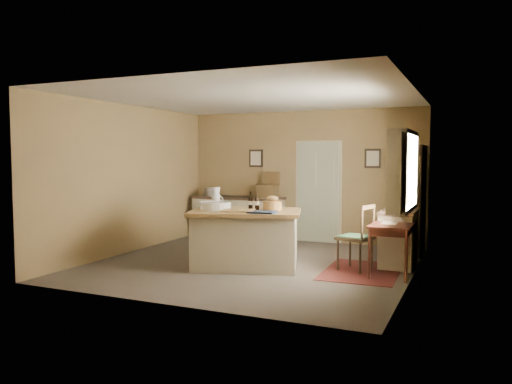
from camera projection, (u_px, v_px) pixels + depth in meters
ground at (253, 263)px, 8.19m from camera, size 5.00×5.00×0.00m
wall_back at (302, 176)px, 10.38m from camera, size 5.00×0.10×2.70m
wall_front at (166, 191)px, 5.81m from camera, size 5.00×0.10×2.70m
wall_left at (129, 179)px, 9.10m from camera, size 0.10×5.00×2.70m
wall_right at (414, 185)px, 7.09m from camera, size 0.10×5.00×2.70m
ceiling at (253, 98)px, 8.00m from camera, size 5.00×5.00×0.00m
door at (318, 191)px, 10.23m from camera, size 0.97×0.06×2.11m
framed_prints at (311, 158)px, 10.25m from camera, size 2.82×0.02×0.38m
window at (407, 171)px, 6.92m from camera, size 0.25×1.99×1.12m
work_island at (245, 237)px, 7.88m from camera, size 1.96×1.57×1.20m
sideboard at (238, 216)px, 10.70m from camera, size 2.00×0.57×1.18m
rug at (362, 271)px, 7.60m from camera, size 1.15×1.64×0.01m
writing_desk at (393, 230)px, 7.38m from camera, size 0.59×0.96×0.82m
desk_chair at (355, 238)px, 7.67m from camera, size 0.58×0.58×1.01m
right_cabinet at (399, 237)px, 8.00m from camera, size 0.54×0.97×0.99m
shelving_unit at (417, 200)px, 8.90m from camera, size 0.33×0.88×1.96m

